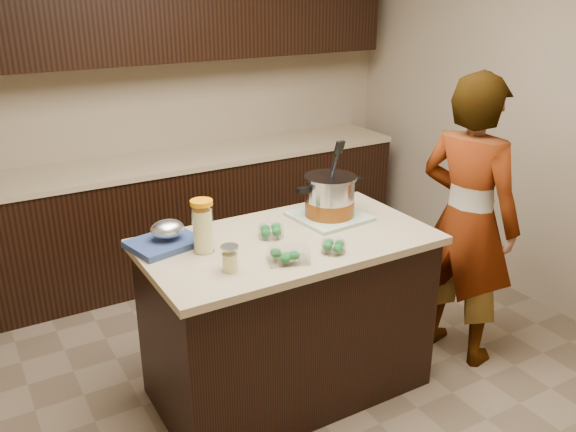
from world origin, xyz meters
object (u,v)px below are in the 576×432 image
(stock_pot, at_px, (330,199))
(person, at_px, (467,221))
(island, at_px, (288,316))
(lemonade_pitcher, at_px, (203,228))

(stock_pot, relative_size, person, 0.24)
(island, distance_m, person, 1.15)
(island, bearing_deg, lemonade_pitcher, 170.80)
(lemonade_pitcher, bearing_deg, stock_pot, 4.12)
(stock_pot, relative_size, lemonade_pitcher, 1.56)
(island, relative_size, lemonade_pitcher, 5.72)
(lemonade_pitcher, relative_size, person, 0.15)
(lemonade_pitcher, bearing_deg, person, -9.73)
(lemonade_pitcher, distance_m, person, 1.52)
(island, height_order, lemonade_pitcher, lemonade_pitcher)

